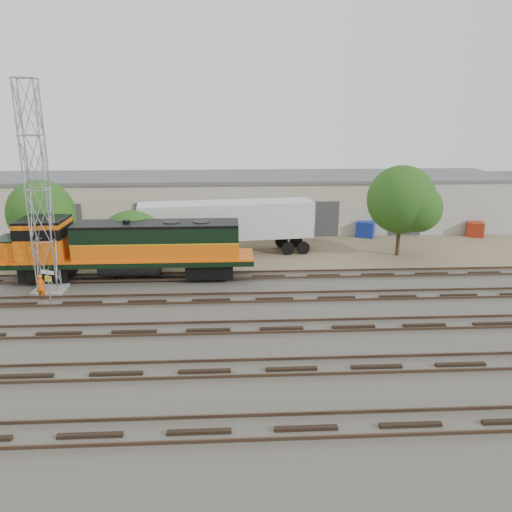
{
  "coord_description": "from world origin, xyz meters",
  "views": [
    {
      "loc": [
        1.26,
        -28.06,
        11.51
      ],
      "look_at": [
        2.98,
        4.0,
        2.2
      ],
      "focal_mm": 35.0,
      "sensor_mm": 36.0,
      "label": 1
    }
  ],
  "objects_px": {
    "signal_tower": "(38,193)",
    "locomotive": "(124,247)",
    "worker": "(41,287)",
    "semi_trailer": "(231,222)"
  },
  "relations": [
    {
      "from": "locomotive",
      "to": "semi_trailer",
      "type": "xyz_separation_m",
      "value": [
        7.52,
        6.43,
        0.34
      ]
    },
    {
      "from": "signal_tower",
      "to": "worker",
      "type": "distance_m",
      "value": 5.92
    },
    {
      "from": "semi_trailer",
      "to": "signal_tower",
      "type": "bearing_deg",
      "value": -151.68
    },
    {
      "from": "signal_tower",
      "to": "worker",
      "type": "height_order",
      "value": "signal_tower"
    },
    {
      "from": "locomotive",
      "to": "signal_tower",
      "type": "distance_m",
      "value": 6.54
    },
    {
      "from": "signal_tower",
      "to": "locomotive",
      "type": "bearing_deg",
      "value": 24.69
    },
    {
      "from": "locomotive",
      "to": "worker",
      "type": "relative_size",
      "value": 10.55
    },
    {
      "from": "worker",
      "to": "semi_trailer",
      "type": "height_order",
      "value": "semi_trailer"
    },
    {
      "from": "signal_tower",
      "to": "semi_trailer",
      "type": "distance_m",
      "value": 15.31
    },
    {
      "from": "locomotive",
      "to": "semi_trailer",
      "type": "bearing_deg",
      "value": 40.53
    }
  ]
}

